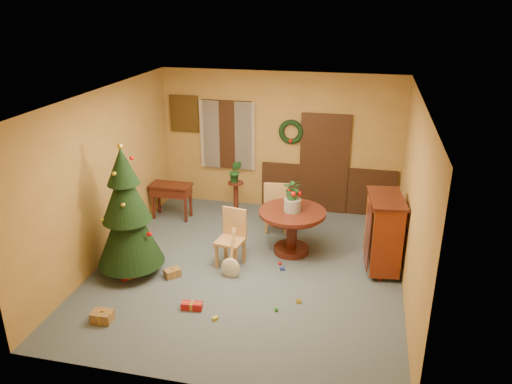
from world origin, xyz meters
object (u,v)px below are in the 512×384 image
(dining_table, at_px, (292,223))
(christmas_tree, at_px, (127,214))
(chair_near, at_px, (232,236))
(writing_desk, at_px, (171,193))
(sideboard, at_px, (383,231))

(dining_table, xyz_separation_m, christmas_tree, (-2.46, -1.27, 0.49))
(chair_near, relative_size, writing_desk, 1.19)
(writing_desk, bearing_deg, christmas_tree, -85.67)
(dining_table, height_order, sideboard, sideboard)
(chair_near, relative_size, christmas_tree, 0.44)
(dining_table, bearing_deg, sideboard, -8.35)
(christmas_tree, xyz_separation_m, writing_desk, (-0.17, 2.21, -0.50))
(dining_table, relative_size, christmas_tree, 0.53)
(dining_table, relative_size, chair_near, 1.19)
(writing_desk, bearing_deg, dining_table, -19.67)
(dining_table, relative_size, writing_desk, 1.42)
(dining_table, bearing_deg, chair_near, -146.03)
(dining_table, bearing_deg, writing_desk, 160.33)
(christmas_tree, relative_size, sideboard, 1.72)
(sideboard, bearing_deg, christmas_tree, -165.40)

